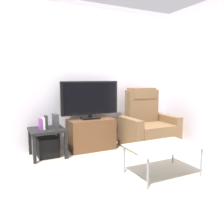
# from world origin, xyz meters

# --- Properties ---
(ground_plane) EXTENTS (6.40, 6.40, 0.00)m
(ground_plane) POSITION_xyz_m (0.00, 0.00, 0.00)
(ground_plane) COLOR #B2A899
(wall_back) EXTENTS (6.40, 0.06, 2.60)m
(wall_back) POSITION_xyz_m (0.00, 1.13, 1.30)
(wall_back) COLOR silver
(wall_back) RESTS_ON ground
(wall_side) EXTENTS (0.06, 4.48, 2.60)m
(wall_side) POSITION_xyz_m (1.88, 0.00, 1.30)
(wall_side) COLOR silver
(wall_side) RESTS_ON ground
(tv_stand) EXTENTS (0.80, 0.45, 0.55)m
(tv_stand) POSITION_xyz_m (-0.04, 0.84, 0.27)
(tv_stand) COLOR brown
(tv_stand) RESTS_ON ground
(television) EXTENTS (1.05, 0.20, 0.67)m
(television) POSITION_xyz_m (-0.04, 0.86, 0.90)
(television) COLOR black
(television) RESTS_ON tv_stand
(recliner_armchair) EXTENTS (0.98, 0.78, 1.08)m
(recliner_armchair) POSITION_xyz_m (1.00, 0.59, 0.37)
(recliner_armchair) COLOR brown
(recliner_armchair) RESTS_ON ground
(side_table) EXTENTS (0.54, 0.54, 0.46)m
(side_table) POSITION_xyz_m (-0.82, 0.77, 0.39)
(side_table) COLOR black
(side_table) RESTS_ON ground
(subwoofer_box) EXTENTS (0.32, 0.32, 0.32)m
(subwoofer_box) POSITION_xyz_m (-0.82, 0.77, 0.16)
(subwoofer_box) COLOR black
(subwoofer_box) RESTS_ON ground
(book_leftmost) EXTENTS (0.04, 0.14, 0.18)m
(book_leftmost) POSITION_xyz_m (-0.92, 0.75, 0.55)
(book_leftmost) COLOR purple
(book_leftmost) RESTS_ON side_table
(book_middle) EXTENTS (0.04, 0.13, 0.18)m
(book_middle) POSITION_xyz_m (-0.88, 0.75, 0.55)
(book_middle) COLOR white
(book_middle) RESTS_ON side_table
(book_rightmost) EXTENTS (0.04, 0.12, 0.22)m
(book_rightmost) POSITION_xyz_m (-0.83, 0.75, 0.57)
(book_rightmost) COLOR #262626
(book_rightmost) RESTS_ON side_table
(game_console) EXTENTS (0.07, 0.20, 0.23)m
(game_console) POSITION_xyz_m (-0.68, 0.78, 0.58)
(game_console) COLOR #333338
(game_console) RESTS_ON side_table
(coffee_table) EXTENTS (0.90, 0.60, 0.39)m
(coffee_table) POSITION_xyz_m (0.38, -0.63, 0.37)
(coffee_table) COLOR #B2C6C1
(coffee_table) RESTS_ON ground
(cell_phone) EXTENTS (0.09, 0.16, 0.01)m
(cell_phone) POSITION_xyz_m (0.24, -0.56, 0.40)
(cell_phone) COLOR #B7B7BC
(cell_phone) RESTS_ON coffee_table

